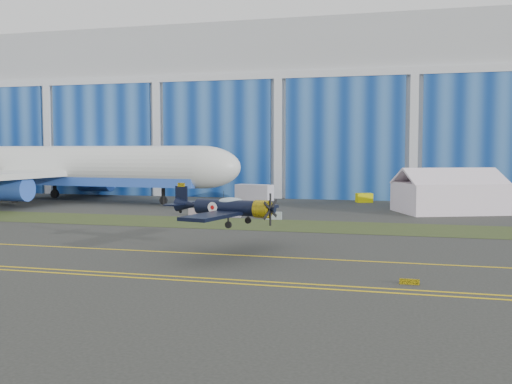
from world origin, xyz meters
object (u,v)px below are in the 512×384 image
(shipping_container, at_px, (254,192))
(tug, at_px, (364,198))
(tent, at_px, (449,190))
(jetliner, at_px, (51,123))
(warbird, at_px, (227,207))

(shipping_container, height_order, tug, shipping_container)
(tent, distance_m, shipping_container, 31.76)
(jetliner, height_order, shipping_container, jetliner)
(shipping_container, xyz_separation_m, tug, (17.54, 0.77, -0.57))
(tug, bearing_deg, shipping_container, 161.34)
(shipping_container, bearing_deg, tent, -9.78)
(warbird, xyz_separation_m, shipping_container, (-10.75, 48.45, -2.35))
(tug, bearing_deg, jetliner, 170.28)
(jetliner, distance_m, tent, 61.31)
(warbird, distance_m, tug, 49.77)
(warbird, height_order, shipping_container, warbird)
(jetliner, relative_size, tug, 30.68)
(warbird, bearing_deg, tug, 94.14)
(jetliner, relative_size, shipping_container, 12.65)
(warbird, height_order, tug, warbird)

